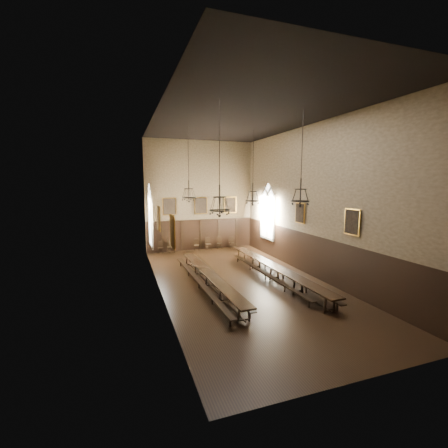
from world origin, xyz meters
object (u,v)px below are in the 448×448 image
chair_0 (161,250)px  chandelier_front_right (300,195)px  chair_5 (220,245)px  table_left (210,280)px  chair_1 (171,249)px  chair_3 (197,247)px  chandelier_front_left (220,203)px  chair_4 (208,246)px  table_right (274,273)px  bench_left_inner (217,278)px  bench_right_inner (265,275)px  bench_right_outer (283,274)px  chandelier_back_right (253,196)px  chandelier_back_left (189,193)px  bench_left_outer (199,283)px  chair_6 (232,245)px

chair_0 → chandelier_front_right: bearing=-53.5°
chair_5 → chandelier_front_right: (0.44, -11.22, 4.70)m
table_left → chair_1: 8.77m
chair_3 → chandelier_front_left: chandelier_front_left is taller
chair_4 → chair_5: size_ratio=1.02×
table_right → bench_left_inner: size_ratio=1.06×
table_left → chair_1: size_ratio=9.45×
chair_3 → bench_right_inner: bearing=-68.1°
table_right → bench_left_inner: bearing=172.5°
bench_right_outer → chandelier_back_right: chandelier_back_right is taller
chandelier_back_right → chair_3: bearing=113.8°
bench_left_inner → bench_right_inner: (2.85, -0.30, -0.03)m
chair_5 → chandelier_back_left: chandelier_back_left is taller
chair_4 → bench_left_outer: bearing=-110.8°
bench_right_inner → chandelier_front_right: 5.42m
chair_3 → chair_0: bearing=-171.4°
chandelier_back_right → chandelier_front_left: (-4.25, -5.94, 0.03)m
chair_6 → chandelier_front_left: (-4.85, -11.47, 4.43)m
chair_5 → chandelier_back_left: size_ratio=0.22×
chair_0 → chandelier_back_right: bearing=-35.2°
bench_right_inner → chair_3: chair_3 is taller
table_left → bench_left_outer: (-0.60, 0.04, -0.10)m
chair_0 → bench_right_inner: bearing=-49.4°
table_right → chandelier_back_right: 5.31m
table_right → chair_5: bearing=93.1°
bench_right_inner → chandelier_front_right: size_ratio=2.04×
bench_left_outer → chair_3: 8.99m
bench_right_outer → chair_3: (-3.05, 8.80, -0.01)m
bench_left_inner → chandelier_back_right: 6.16m
table_right → chandelier_back_left: size_ratio=2.40×
chandelier_back_left → chair_5: bearing=56.5°
bench_right_inner → chair_5: chair_5 is taller
bench_left_inner → chandelier_back_right: size_ratio=2.10×
bench_left_outer → chandelier_front_right: size_ratio=2.23×
bench_right_inner → chair_0: (-4.93, 8.65, 0.03)m
chair_1 → chair_4: (3.14, 0.06, -0.01)m
table_left → chair_6: (4.50, 8.73, -0.09)m
table_left → bench_right_inner: bearing=2.9°
table_left → chandelier_front_left: (-0.35, -2.75, 4.34)m
table_right → chandelier_front_right: 5.20m
chair_3 → chandelier_front_left: size_ratio=0.20×
chair_1 → chandelier_front_right: bearing=-78.6°
chair_4 → chandelier_front_left: bearing=-105.2°
chandelier_back_right → bench_left_outer: bearing=-145.1°
bench_left_inner → bench_right_inner: bench_left_inner is taller
chandelier_front_right → table_left: bearing=147.9°
bench_left_inner → chair_5: bearing=71.0°
bench_right_outer → chandelier_back_right: bearing=100.1°
bench_right_outer → chair_6: 8.73m
bench_right_inner → chair_3: 8.85m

